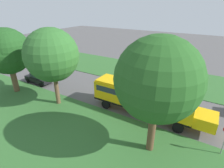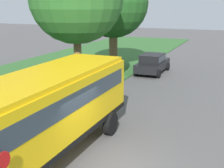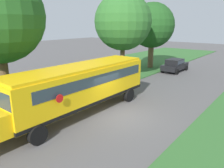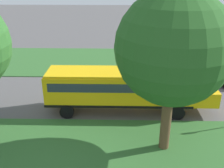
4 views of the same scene
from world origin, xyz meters
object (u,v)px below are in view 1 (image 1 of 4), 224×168
at_px(car_black_nearest, 39,77).
at_px(oak_tree_beside_bus, 160,80).
at_px(school_bus, 144,98).
at_px(oak_tree_far_end, 8,51).
at_px(oak_tree_roadside_mid, 53,54).

bearing_deg(car_black_nearest, oak_tree_beside_bus, -101.96).
xyz_separation_m(school_bus, car_black_nearest, (-0.40, 16.42, -1.05)).
height_order(car_black_nearest, oak_tree_far_end, oak_tree_far_end).
bearing_deg(oak_tree_beside_bus, oak_tree_roadside_mid, 83.77).
distance_m(oak_tree_beside_bus, oak_tree_far_end, 19.02).
distance_m(school_bus, oak_tree_roadside_mid, 10.63).
distance_m(car_black_nearest, oak_tree_roadside_mid, 9.19).
height_order(school_bus, oak_tree_beside_bus, oak_tree_beside_bus).
distance_m(car_black_nearest, oak_tree_far_end, 5.94).
height_order(school_bus, oak_tree_far_end, oak_tree_far_end).
height_order(oak_tree_roadside_mid, oak_tree_far_end, oak_tree_roadside_mid).
bearing_deg(oak_tree_roadside_mid, school_bus, -71.42).
distance_m(car_black_nearest, oak_tree_beside_bus, 20.11).
bearing_deg(oak_tree_roadside_mid, oak_tree_beside_bus, -96.23).
bearing_deg(school_bus, car_black_nearest, 91.40).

